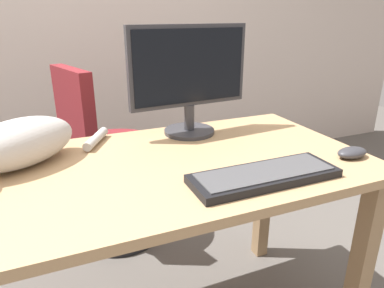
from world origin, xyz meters
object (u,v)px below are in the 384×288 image
at_px(monitor, 189,76).
at_px(cat, 13,143).
at_px(computer_mouse, 352,153).
at_px(keyboard, 264,175).
at_px(office_chair, 107,168).

distance_m(monitor, cat, 0.65).
bearing_deg(monitor, computer_mouse, -48.05).
bearing_deg(keyboard, computer_mouse, 4.19).
bearing_deg(office_chair, monitor, -62.51).
distance_m(office_chair, monitor, 0.79).
relative_size(office_chair, keyboard, 2.18).
xyz_separation_m(keyboard, computer_mouse, (0.36, 0.03, 0.00)).
height_order(monitor, keyboard, monitor).
xyz_separation_m(monitor, computer_mouse, (0.40, -0.44, -0.21)).
relative_size(keyboard, computer_mouse, 4.00).
bearing_deg(computer_mouse, keyboard, -175.81).
bearing_deg(cat, keyboard, -29.16).
bearing_deg(office_chair, keyboard, -72.77).
bearing_deg(keyboard, monitor, 94.70).
xyz_separation_m(office_chair, monitor, (0.27, -0.51, 0.55)).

